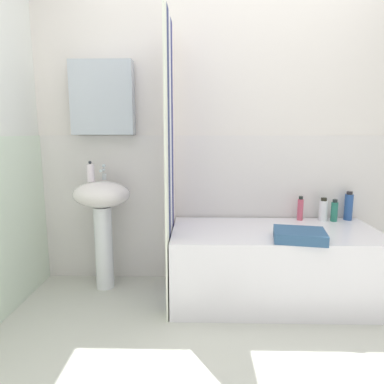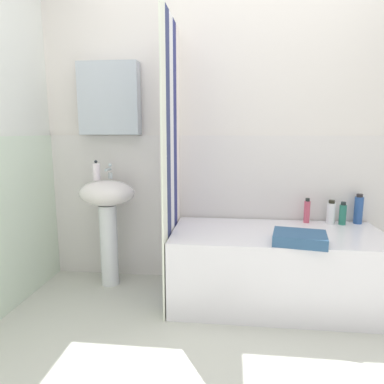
# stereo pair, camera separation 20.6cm
# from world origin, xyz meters

# --- Properties ---
(wall_back_tiled) EXTENTS (3.60, 0.18, 2.40)m
(wall_back_tiled) POSITION_xyz_m (-0.06, 1.26, 1.14)
(wall_back_tiled) COLOR silver
(wall_back_tiled) RESTS_ON ground_plane
(sink) EXTENTS (0.44, 0.34, 0.86)m
(sink) POSITION_xyz_m (-1.00, 1.03, 0.63)
(sink) COLOR white
(sink) RESTS_ON ground_plane
(faucet) EXTENTS (0.03, 0.12, 0.12)m
(faucet) POSITION_xyz_m (-1.00, 1.11, 0.92)
(faucet) COLOR silver
(faucet) RESTS_ON sink
(soap_dispenser) EXTENTS (0.06, 0.06, 0.16)m
(soap_dispenser) POSITION_xyz_m (-1.07, 1.03, 0.93)
(soap_dispenser) COLOR white
(soap_dispenser) RESTS_ON sink
(bathtub) EXTENTS (1.49, 0.70, 0.53)m
(bathtub) POSITION_xyz_m (0.31, 0.87, 0.27)
(bathtub) COLOR white
(bathtub) RESTS_ON ground_plane
(shower_curtain) EXTENTS (0.01, 0.70, 2.00)m
(shower_curtain) POSITION_xyz_m (-0.45, 0.87, 1.00)
(shower_curtain) COLOR white
(shower_curtain) RESTS_ON ground_plane
(shampoo_bottle) EXTENTS (0.06, 0.06, 0.23)m
(shampoo_bottle) POSITION_xyz_m (0.95, 1.17, 0.64)
(shampoo_bottle) COLOR #2B5196
(shampoo_bottle) RESTS_ON bathtub
(body_wash_bottle) EXTENTS (0.05, 0.05, 0.18)m
(body_wash_bottle) POSITION_xyz_m (0.82, 1.12, 0.61)
(body_wash_bottle) COLOR #26735F
(body_wash_bottle) RESTS_ON bathtub
(conditioner_bottle) EXTENTS (0.06, 0.06, 0.19)m
(conditioner_bottle) POSITION_xyz_m (0.74, 1.14, 0.62)
(conditioner_bottle) COLOR white
(conditioner_bottle) RESTS_ON bathtub
(lotion_bottle) EXTENTS (0.05, 0.05, 0.19)m
(lotion_bottle) POSITION_xyz_m (0.56, 1.15, 0.62)
(lotion_bottle) COLOR #CA4F66
(lotion_bottle) RESTS_ON bathtub
(towel_folded) EXTENTS (0.36, 0.31, 0.07)m
(towel_folded) POSITION_xyz_m (0.41, 0.62, 0.57)
(towel_folded) COLOR #31557D
(towel_folded) RESTS_ON bathtub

